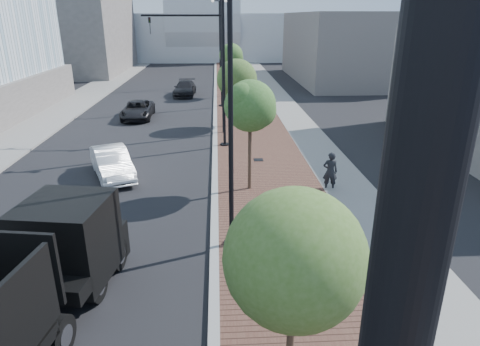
{
  "coord_description": "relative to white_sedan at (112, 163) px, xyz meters",
  "views": [
    {
      "loc": [
        0.2,
        -2.75,
        7.55
      ],
      "look_at": [
        1.0,
        12.0,
        2.0
      ],
      "focal_mm": 31.3,
      "sensor_mm": 36.0,
      "label": 1
    }
  ],
  "objects": [
    {
      "name": "sidewalk",
      "position": [
        8.59,
        22.85,
        -0.67
      ],
      "size": [
        7.0,
        140.0,
        0.12
      ],
      "primitive_type": "cube",
      "color": "#4C2D23",
      "rests_on": "ground"
    },
    {
      "name": "concrete_strip",
      "position": [
        11.29,
        22.85,
        -0.67
      ],
      "size": [
        2.4,
        140.0,
        0.13
      ],
      "primitive_type": "cube",
      "color": "slate",
      "rests_on": "ground"
    },
    {
      "name": "curb",
      "position": [
        5.09,
        22.85,
        -0.66
      ],
      "size": [
        0.3,
        140.0,
        0.14
      ],
      "primitive_type": "cube",
      "color": "gray",
      "rests_on": "ground"
    },
    {
      "name": "west_sidewalk",
      "position": [
        -7.91,
        22.85,
        -0.67
      ],
      "size": [
        4.0,
        140.0,
        0.12
      ],
      "primitive_type": "cube",
      "color": "slate",
      "rests_on": "ground"
    },
    {
      "name": "white_sedan",
      "position": [
        0.0,
        0.0,
        0.0
      ],
      "size": [
        3.15,
        4.69,
        1.46
      ],
      "primitive_type": "imported",
      "rotation": [
        0.0,
        0.0,
        0.4
      ],
      "color": "silver",
      "rests_on": "ground"
    },
    {
      "name": "dark_car_mid",
      "position": [
        -0.97,
        12.91,
        -0.06
      ],
      "size": [
        2.31,
        4.84,
        1.33
      ],
      "primitive_type": "imported",
      "rotation": [
        0.0,
        0.0,
        0.02
      ],
      "color": "black",
      "rests_on": "ground"
    },
    {
      "name": "dark_car_far",
      "position": [
        2.03,
        22.87,
        -0.02
      ],
      "size": [
        2.22,
        4.99,
        1.42
      ],
      "primitive_type": "imported",
      "rotation": [
        0.0,
        0.0,
        -0.05
      ],
      "color": "black",
      "rests_on": "ground"
    },
    {
      "name": "pedestrian",
      "position": [
        10.37,
        -2.3,
        0.18
      ],
      "size": [
        0.72,
        0.52,
        1.83
      ],
      "primitive_type": "imported",
      "rotation": [
        0.0,
        0.0,
        3.01
      ],
      "color": "black",
      "rests_on": "ground"
    },
    {
      "name": "streetlight_1",
      "position": [
        5.58,
        -7.15,
        3.61
      ],
      "size": [
        1.44,
        0.56,
        9.21
      ],
      "color": "black",
      "rests_on": "ground"
    },
    {
      "name": "streetlight_2",
      "position": [
        5.69,
        4.85,
        4.09
      ],
      "size": [
        1.72,
        0.56,
        9.28
      ],
      "color": "black",
      "rests_on": "ground"
    },
    {
      "name": "streetlight_3",
      "position": [
        5.58,
        16.85,
        3.61
      ],
      "size": [
        1.44,
        0.56,
        9.21
      ],
      "color": "black",
      "rests_on": "ground"
    },
    {
      "name": "streetlight_4",
      "position": [
        5.69,
        28.85,
        4.09
      ],
      "size": [
        1.72,
        0.56,
        9.28
      ],
      "color": "black",
      "rests_on": "ground"
    },
    {
      "name": "traffic_mast",
      "position": [
        4.79,
        7.85,
        4.25
      ],
      "size": [
        5.09,
        0.2,
        8.0
      ],
      "color": "black",
      "rests_on": "ground"
    },
    {
      "name": "tree_0",
      "position": [
        6.74,
        -13.13,
        2.52
      ],
      "size": [
        2.75,
        2.75,
        4.64
      ],
      "color": "#382619",
      "rests_on": "ground"
    },
    {
      "name": "tree_1",
      "position": [
        6.74,
        -2.13,
        3.2
      ],
      "size": [
        2.31,
        2.25,
        5.07
      ],
      "color": "#382619",
      "rests_on": "ground"
    },
    {
      "name": "tree_2",
      "position": [
        6.74,
        9.87,
        2.66
      ],
      "size": [
        2.83,
        2.83,
        4.81
      ],
      "color": "#382619",
      "rests_on": "ground"
    },
    {
      "name": "tree_3",
      "position": [
        6.74,
        21.87,
        3.26
      ],
      "size": [
        2.35,
        2.29,
        5.16
      ],
      "color": "#382619",
      "rests_on": "ground"
    },
    {
      "name": "convention_center",
      "position": [
        3.09,
        67.85,
        5.27
      ],
      "size": [
        50.0,
        30.0,
        50.0
      ],
      "color": "#B0B7BB",
      "rests_on": "ground"
    },
    {
      "name": "commercial_block_nw",
      "position": [
        -14.91,
        42.85,
        4.27
      ],
      "size": [
        14.0,
        20.0,
        10.0
      ],
      "primitive_type": "cube",
      "color": "#5E5855",
      "rests_on": "ground"
    },
    {
      "name": "commercial_block_ne",
      "position": [
        21.09,
        32.85,
        3.27
      ],
      "size": [
        12.0,
        22.0,
        8.0
      ],
      "primitive_type": "cube",
      "color": "slate",
      "rests_on": "ground"
    },
    {
      "name": "utility_cover_1",
      "position": [
        7.49,
        -9.15,
        -0.6
      ],
      "size": [
        0.5,
        0.5,
        0.02
      ],
      "primitive_type": "cube",
      "color": "black",
      "rests_on": "sidewalk"
    },
    {
      "name": "utility_cover_2",
      "position": [
        7.49,
        1.85,
        -0.6
      ],
      "size": [
        0.5,
        0.5,
        0.02
      ],
      "primitive_type": "cube",
      "color": "black",
      "rests_on": "sidewalk"
    }
  ]
}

